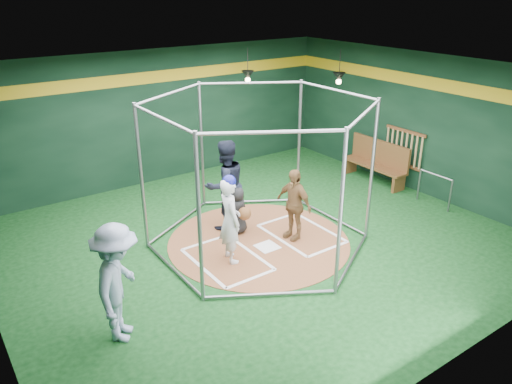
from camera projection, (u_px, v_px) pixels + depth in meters
room_shell at (259, 163)px, 9.80m from camera, size 10.10×9.10×3.53m
clay_disc at (259, 241)px, 10.47m from camera, size 3.80×3.80×0.01m
home_plate at (267, 247)px, 10.24m from camera, size 0.43×0.43×0.01m
batter_box_left at (227, 259)px, 9.77m from camera, size 1.17×1.77×0.01m
batter_box_right at (301, 233)px, 10.78m from camera, size 1.17×1.77×0.01m
batting_cage at (259, 175)px, 9.89m from camera, size 4.05×4.67×3.00m
bat_rack at (404, 148)px, 12.98m from camera, size 0.07×1.25×0.98m
pendant_lamp_near at (248, 75)px, 13.29m from camera, size 0.34×0.34×0.90m
pendant_lamp_far at (339, 77)px, 13.04m from camera, size 0.34×0.34×0.90m
batter_figure at (230, 219)px, 9.45m from camera, size 0.52×0.69×1.77m
visitor_leopard at (294, 204)px, 10.34m from camera, size 0.51×0.95×1.54m
catcher_figure at (239, 211)px, 10.64m from camera, size 0.58×0.62×1.03m
umpire at (225, 185)px, 10.71m from camera, size 0.99×0.79×2.00m
bystander_blue at (118, 283)px, 7.33m from camera, size 1.28×1.41×1.90m
dugout_bench at (377, 161)px, 13.47m from camera, size 0.45×1.94×1.13m
steel_railing at (435, 185)px, 11.98m from camera, size 0.05×0.94×0.81m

